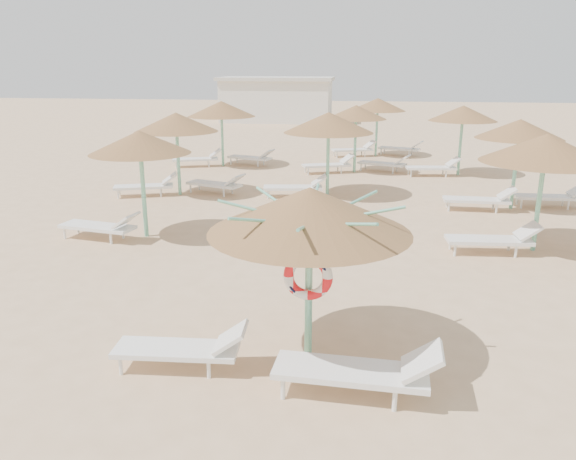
# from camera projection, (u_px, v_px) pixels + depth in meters

# --- Properties ---
(ground) EXTENTS (120.00, 120.00, 0.00)m
(ground) POSITION_uv_depth(u_px,v_px,m) (295.00, 355.00, 8.42)
(ground) COLOR #D5AD82
(ground) RESTS_ON ground
(main_palapa) EXTENTS (2.87, 2.87, 2.58)m
(main_palapa) POSITION_uv_depth(u_px,v_px,m) (310.00, 211.00, 7.78)
(main_palapa) COLOR #75CCA9
(main_palapa) RESTS_ON ground
(lounger_main_a) EXTENTS (1.93, 0.69, 0.69)m
(lounger_main_a) POSITION_uv_depth(u_px,v_px,m) (185.00, 348.00, 7.96)
(lounger_main_a) COLOR white
(lounger_main_a) RESTS_ON ground
(lounger_main_b) EXTENTS (2.19, 0.75, 0.79)m
(lounger_main_b) POSITION_uv_depth(u_px,v_px,m) (362.00, 370.00, 7.29)
(lounger_main_b) COLOR white
(lounger_main_b) RESTS_ON ground
(palapa_field) EXTENTS (19.81, 16.72, 2.72)m
(palapa_field) POSITION_uv_depth(u_px,v_px,m) (395.00, 125.00, 18.00)
(palapa_field) COLOR #75CCA9
(palapa_field) RESTS_ON ground
(service_hut) EXTENTS (8.40, 4.40, 3.25)m
(service_hut) POSITION_uv_depth(u_px,v_px,m) (277.00, 99.00, 41.98)
(service_hut) COLOR silver
(service_hut) RESTS_ON ground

